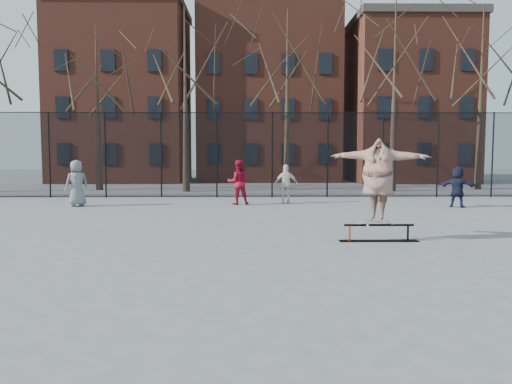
{
  "coord_description": "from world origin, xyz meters",
  "views": [
    {
      "loc": [
        0.14,
        -10.4,
        2.16
      ],
      "look_at": [
        0.3,
        1.5,
        1.19
      ],
      "focal_mm": 35.0,
      "sensor_mm": 36.0,
      "label": 1
    }
  ],
  "objects_px": {
    "skate_rail": "(379,234)",
    "skater": "(378,180)",
    "bystander_grey": "(77,183)",
    "bystander_navy": "(458,187)",
    "bystander_white": "(286,184)",
    "skateboard": "(377,222)",
    "bystander_red": "(238,182)"
  },
  "relations": [
    {
      "from": "bystander_grey",
      "to": "skater",
      "type": "bearing_deg",
      "value": 106.57
    },
    {
      "from": "skateboard",
      "to": "bystander_white",
      "type": "height_order",
      "value": "bystander_white"
    },
    {
      "from": "skater",
      "to": "bystander_white",
      "type": "height_order",
      "value": "skater"
    },
    {
      "from": "bystander_red",
      "to": "bystander_navy",
      "type": "distance_m",
      "value": 8.58
    },
    {
      "from": "skate_rail",
      "to": "bystander_navy",
      "type": "relative_size",
      "value": 1.2
    },
    {
      "from": "skater",
      "to": "bystander_grey",
      "type": "distance_m",
      "value": 12.57
    },
    {
      "from": "skate_rail",
      "to": "bystander_grey",
      "type": "xyz_separation_m",
      "value": [
        -9.91,
        7.76,
        0.75
      ]
    },
    {
      "from": "skate_rail",
      "to": "skateboard",
      "type": "distance_m",
      "value": 0.3
    },
    {
      "from": "skate_rail",
      "to": "bystander_white",
      "type": "bearing_deg",
      "value": 100.25
    },
    {
      "from": "skate_rail",
      "to": "bystander_grey",
      "type": "bearing_deg",
      "value": 141.92
    },
    {
      "from": "skateboard",
      "to": "bystander_red",
      "type": "distance_m",
      "value": 9.1
    },
    {
      "from": "bystander_navy",
      "to": "bystander_grey",
      "type": "bearing_deg",
      "value": 28.85
    },
    {
      "from": "skater",
      "to": "bystander_grey",
      "type": "height_order",
      "value": "skater"
    },
    {
      "from": "skater",
      "to": "bystander_white",
      "type": "relative_size",
      "value": 1.48
    },
    {
      "from": "bystander_white",
      "to": "bystander_grey",
      "type": "bearing_deg",
      "value": 7.54
    },
    {
      "from": "bystander_red",
      "to": "bystander_white",
      "type": "bearing_deg",
      "value": -176.09
    },
    {
      "from": "skate_rail",
      "to": "bystander_white",
      "type": "xyz_separation_m",
      "value": [
        -1.59,
        8.8,
        0.64
      ]
    },
    {
      "from": "bystander_red",
      "to": "skate_rail",
      "type": "bearing_deg",
      "value": 104.9
    },
    {
      "from": "skateboard",
      "to": "skate_rail",
      "type": "bearing_deg",
      "value": 0.0
    },
    {
      "from": "skate_rail",
      "to": "bystander_navy",
      "type": "height_order",
      "value": "bystander_navy"
    },
    {
      "from": "bystander_white",
      "to": "bystander_navy",
      "type": "xyz_separation_m",
      "value": [
        6.53,
        -1.53,
        -0.02
      ]
    },
    {
      "from": "skate_rail",
      "to": "bystander_navy",
      "type": "distance_m",
      "value": 8.81
    },
    {
      "from": "bystander_grey",
      "to": "bystander_navy",
      "type": "height_order",
      "value": "bystander_grey"
    },
    {
      "from": "bystander_red",
      "to": "bystander_grey",
      "type": "bearing_deg",
      "value": -2.71
    },
    {
      "from": "skater",
      "to": "bystander_red",
      "type": "height_order",
      "value": "skater"
    },
    {
      "from": "skate_rail",
      "to": "skater",
      "type": "height_order",
      "value": "skater"
    },
    {
      "from": "bystander_white",
      "to": "skateboard",
      "type": "bearing_deg",
      "value": 100.43
    },
    {
      "from": "bystander_white",
      "to": "skate_rail",
      "type": "bearing_deg",
      "value": 100.68
    },
    {
      "from": "bystander_grey",
      "to": "bystander_navy",
      "type": "distance_m",
      "value": 14.85
    },
    {
      "from": "skateboard",
      "to": "bystander_navy",
      "type": "relative_size",
      "value": 0.5
    },
    {
      "from": "skate_rail",
      "to": "bystander_grey",
      "type": "distance_m",
      "value": 12.61
    },
    {
      "from": "skater",
      "to": "bystander_navy",
      "type": "bearing_deg",
      "value": 79.84
    }
  ]
}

